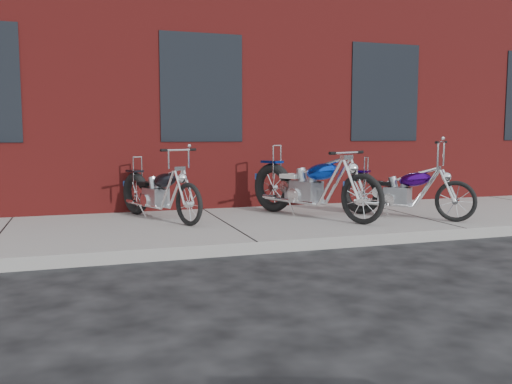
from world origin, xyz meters
name	(u,v)px	position (x,y,z in m)	size (l,w,h in m)	color
ground	(257,254)	(0.00, 0.00, 0.00)	(120.00, 120.00, 0.00)	black
sidewalk	(225,228)	(0.00, 1.50, 0.07)	(22.00, 3.00, 0.15)	gray
building_brick	(159,31)	(0.00, 8.00, 4.00)	(22.00, 10.00, 8.00)	maroon
chopper_purple	(403,193)	(2.72, 1.13, 0.53)	(1.40, 1.69, 1.18)	black
chopper_blue	(311,188)	(1.39, 1.59, 0.60)	(1.23, 2.31, 1.09)	black
chopper_third	(159,194)	(-0.88, 2.11, 0.53)	(0.95, 1.97, 1.07)	black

